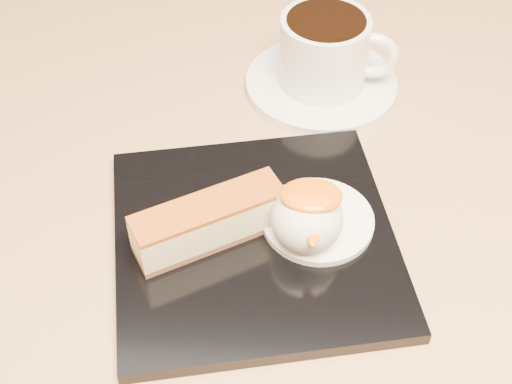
# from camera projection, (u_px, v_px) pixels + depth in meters

# --- Properties ---
(table) EXTENTS (0.80, 0.80, 0.72)m
(table) POSITION_uv_depth(u_px,v_px,m) (277.00, 297.00, 0.73)
(table) COLOR black
(table) RESTS_ON ground
(dessert_plate) EXTENTS (0.26, 0.26, 0.01)m
(dessert_plate) POSITION_uv_depth(u_px,v_px,m) (255.00, 239.00, 0.57)
(dessert_plate) COLOR black
(dessert_plate) RESTS_ON table
(cheesecake) EXTENTS (0.12, 0.09, 0.04)m
(cheesecake) POSITION_uv_depth(u_px,v_px,m) (209.00, 221.00, 0.55)
(cheesecake) COLOR brown
(cheesecake) RESTS_ON dessert_plate
(cream_smear) EXTENTS (0.09, 0.09, 0.01)m
(cream_smear) POSITION_uv_depth(u_px,v_px,m) (318.00, 220.00, 0.57)
(cream_smear) COLOR white
(cream_smear) RESTS_ON dessert_plate
(ice_cream_scoop) EXTENTS (0.06, 0.06, 0.06)m
(ice_cream_scoop) POSITION_uv_depth(u_px,v_px,m) (307.00, 219.00, 0.54)
(ice_cream_scoop) COLOR white
(ice_cream_scoop) RESTS_ON cream_smear
(mango_sauce) EXTENTS (0.05, 0.04, 0.01)m
(mango_sauce) POSITION_uv_depth(u_px,v_px,m) (311.00, 195.00, 0.52)
(mango_sauce) COLOR orange
(mango_sauce) RESTS_ON ice_cream_scoop
(mint_sprig) EXTENTS (0.03, 0.02, 0.00)m
(mint_sprig) POSITION_uv_depth(u_px,v_px,m) (282.00, 193.00, 0.59)
(mint_sprig) COLOR #2C892D
(mint_sprig) RESTS_ON cream_smear
(saucer) EXTENTS (0.15, 0.15, 0.01)m
(saucer) POSITION_uv_depth(u_px,v_px,m) (321.00, 84.00, 0.71)
(saucer) COLOR white
(saucer) RESTS_ON table
(coffee_cup) EXTENTS (0.11, 0.09, 0.07)m
(coffee_cup) POSITION_uv_depth(u_px,v_px,m) (326.00, 50.00, 0.68)
(coffee_cup) COLOR white
(coffee_cup) RESTS_ON saucer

